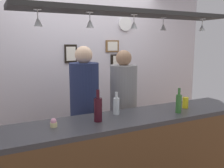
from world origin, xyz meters
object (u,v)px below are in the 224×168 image
(bottle_beer_green_import, at_px, (179,103))
(bottle_soda_clear, at_px, (116,105))
(picture_frame_lower_pair, at_px, (119,60))
(picture_frame_upper_small, at_px, (112,46))
(person_left_navy_shirt, at_px, (85,104))
(picture_frame_crest, at_px, (71,54))
(wall_clock, at_px, (125,24))
(person_right_grey_shirt, at_px, (123,102))
(bottle_wine_dark_red, at_px, (98,109))
(cupcake, at_px, (54,123))
(drink_can, at_px, (185,103))

(bottle_beer_green_import, height_order, bottle_soda_clear, bottle_beer_green_import)
(picture_frame_lower_pair, bearing_deg, picture_frame_upper_small, 180.00)
(person_left_navy_shirt, xyz_separation_m, picture_frame_crest, (0.09, 0.75, 0.56))
(picture_frame_lower_pair, relative_size, wall_clock, 1.36)
(person_right_grey_shirt, height_order, bottle_wine_dark_red, person_right_grey_shirt)
(picture_frame_crest, bearing_deg, bottle_soda_clear, -87.39)
(cupcake, xyz_separation_m, picture_frame_crest, (0.61, 1.38, 0.53))
(picture_frame_crest, bearing_deg, person_left_navy_shirt, -96.49)
(cupcake, bearing_deg, bottle_soda_clear, 8.55)
(cupcake, bearing_deg, person_left_navy_shirt, 50.31)
(person_left_navy_shirt, xyz_separation_m, drink_can, (0.95, -0.65, 0.06))
(person_left_navy_shirt, height_order, wall_clock, wall_clock)
(wall_clock, bearing_deg, picture_frame_crest, 179.60)
(person_left_navy_shirt, xyz_separation_m, bottle_soda_clear, (0.14, -0.53, 0.09))
(picture_frame_upper_small, xyz_separation_m, wall_clock, (0.22, -0.01, 0.34))
(person_left_navy_shirt, bearing_deg, picture_frame_crest, 83.51)
(drink_can, bearing_deg, person_right_grey_shirt, 122.97)
(bottle_beer_green_import, bearing_deg, person_left_navy_shirt, 134.44)
(person_left_navy_shirt, relative_size, wall_clock, 7.82)
(bottle_soda_clear, height_order, picture_frame_crest, picture_frame_crest)
(picture_frame_upper_small, relative_size, wall_clock, 1.00)
(picture_frame_upper_small, relative_size, picture_frame_lower_pair, 0.73)
(bottle_beer_green_import, bearing_deg, picture_frame_lower_pair, 85.36)
(person_right_grey_shirt, height_order, bottle_beer_green_import, person_right_grey_shirt)
(person_right_grey_shirt, relative_size, drink_can, 13.67)
(bottle_soda_clear, height_order, cupcake, bottle_soda_clear)
(bottle_wine_dark_red, xyz_separation_m, wall_clock, (1.08, 1.40, 0.89))
(bottle_wine_dark_red, height_order, bottle_soda_clear, bottle_wine_dark_red)
(picture_frame_upper_small, height_order, picture_frame_lower_pair, picture_frame_upper_small)
(wall_clock, bearing_deg, bottle_beer_green_import, -98.22)
(cupcake, bearing_deg, person_right_grey_shirt, 30.94)
(picture_frame_upper_small, bearing_deg, picture_frame_lower_pair, 0.00)
(person_left_navy_shirt, distance_m, cupcake, 0.81)
(cupcake, distance_m, picture_frame_lower_pair, 2.00)
(drink_can, xyz_separation_m, picture_frame_lower_pair, (-0.08, 1.40, 0.39))
(drink_can, relative_size, picture_frame_lower_pair, 0.41)
(drink_can, bearing_deg, picture_frame_lower_pair, 93.06)
(drink_can, bearing_deg, bottle_wine_dark_red, -179.84)
(bottle_beer_green_import, distance_m, cupcake, 1.28)
(picture_frame_crest, height_order, picture_frame_lower_pair, picture_frame_crest)
(cupcake, xyz_separation_m, picture_frame_upper_small, (1.27, 1.38, 0.63))
(bottle_beer_green_import, distance_m, picture_frame_lower_pair, 1.56)
(person_right_grey_shirt, xyz_separation_m, picture_frame_upper_small, (0.22, 0.75, 0.70))
(bottle_soda_clear, bearing_deg, bottle_wine_dark_red, -153.46)
(bottle_wine_dark_red, relative_size, cupcake, 3.85)
(bottle_wine_dark_red, relative_size, picture_frame_lower_pair, 1.00)
(cupcake, bearing_deg, picture_frame_lower_pair, 44.70)
(picture_frame_lower_pair, bearing_deg, bottle_wine_dark_red, -125.05)
(drink_can, relative_size, picture_frame_upper_small, 0.55)
(drink_can, relative_size, picture_frame_crest, 0.47)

